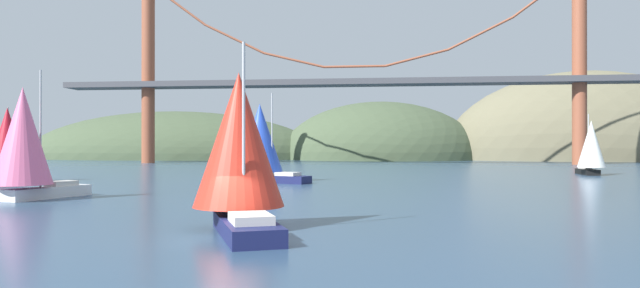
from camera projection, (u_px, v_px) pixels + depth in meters
ground_plane at (232, 239)px, 22.99m from camera, size 360.00×360.00×0.00m
headland_left at (173, 159)px, 163.37m from camera, size 89.04×44.00×27.51m
headland_center at (380, 159)px, 156.54m from camera, size 56.33×44.00×32.08m
headland_right at (586, 160)px, 150.28m from camera, size 76.19×44.00×47.65m
suspension_bridge at (354, 77)px, 117.42m from camera, size 126.13×6.00×39.59m
sailboat_crimson_sail at (7, 143)px, 58.92m from camera, size 6.61×7.90×7.94m
sailboat_pink_spinnaker at (25, 141)px, 39.08m from camera, size 4.96×7.82×9.25m
sailboat_blue_spinnaker at (261, 141)px, 58.48m from camera, size 8.82×6.31×9.22m
sailboat_scarlet_sail at (239, 147)px, 25.60m from camera, size 5.90×8.35×8.33m
sailboat_white_mainsail at (591, 147)px, 72.24m from camera, size 3.62×6.55×7.96m
channel_buoy at (225, 189)px, 44.13m from camera, size 1.10×1.10×2.64m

